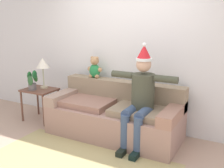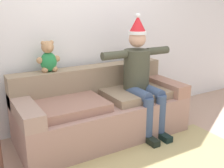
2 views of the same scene
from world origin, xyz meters
The scene contains 4 objects.
back_wall centered at (0.00, 1.55, 1.35)m, with size 7.00×0.10×2.70m, color silver.
couch centered at (0.00, 1.01, 0.34)m, with size 2.14×0.91×0.85m.
person_seated centered at (0.50, 0.85, 0.79)m, with size 1.02×0.77×1.54m.
teddy_bear centered at (-0.56, 1.30, 1.03)m, with size 0.29×0.17×0.38m.
Camera 2 is at (-1.50, -1.82, 1.64)m, focal length 42.75 mm.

